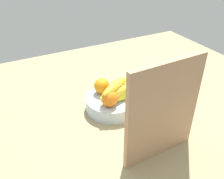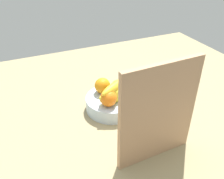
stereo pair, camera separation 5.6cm
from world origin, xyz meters
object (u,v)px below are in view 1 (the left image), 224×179
at_px(cutting_board, 163,112).
at_px(orange_front_left, 102,86).
at_px(banana_bunch, 117,92).
at_px(fruit_bowl, 112,103).
at_px(orange_front_right, 109,98).
at_px(orange_center, 118,88).

bearing_deg(cutting_board, orange_front_left, -84.74).
relative_size(orange_front_left, cutting_board, 0.19).
height_order(orange_front_left, banana_bunch, banana_bunch).
bearing_deg(fruit_bowl, orange_front_right, 51.71).
distance_m(banana_bunch, cutting_board, 0.29).
xyz_separation_m(fruit_bowl, cutting_board, (-0.02, 0.31, 0.15)).
bearing_deg(fruit_bowl, banana_bunch, 111.27).
distance_m(orange_front_right, orange_center, 0.09).
height_order(orange_center, banana_bunch, banana_bunch).
xyz_separation_m(orange_front_right, orange_center, (-0.07, -0.05, 0.00)).
bearing_deg(orange_front_right, fruit_bowl, -128.29).
height_order(fruit_bowl, cutting_board, cutting_board).
bearing_deg(orange_front_right, banana_bunch, -158.09).
relative_size(fruit_bowl, orange_center, 3.28).
height_order(orange_center, cutting_board, cutting_board).
relative_size(orange_front_left, banana_bunch, 0.39).
height_order(banana_bunch, cutting_board, cutting_board).
bearing_deg(orange_center, fruit_bowl, 11.68).
bearing_deg(orange_front_left, cutting_board, 97.28).
distance_m(orange_front_right, banana_bunch, 0.05).
height_order(orange_front_right, cutting_board, cutting_board).
distance_m(orange_front_left, banana_bunch, 0.09).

